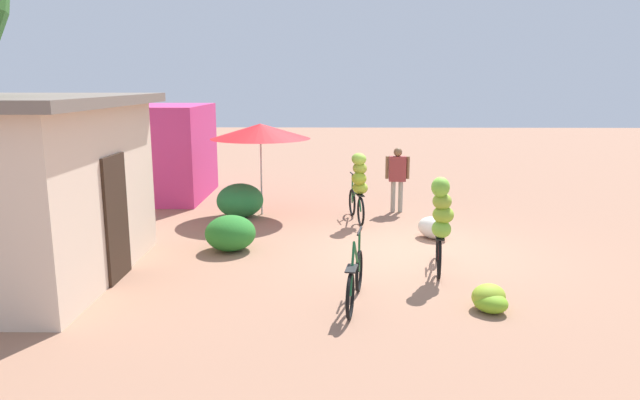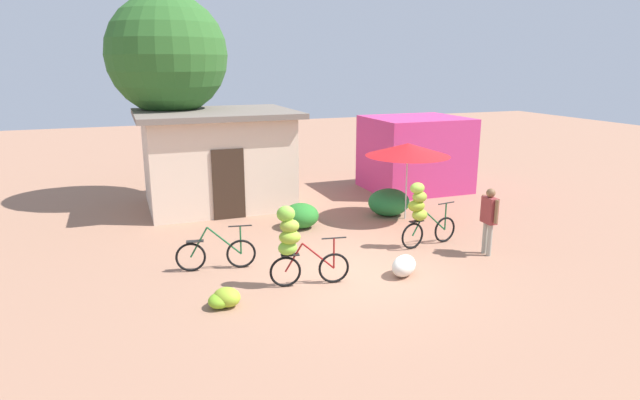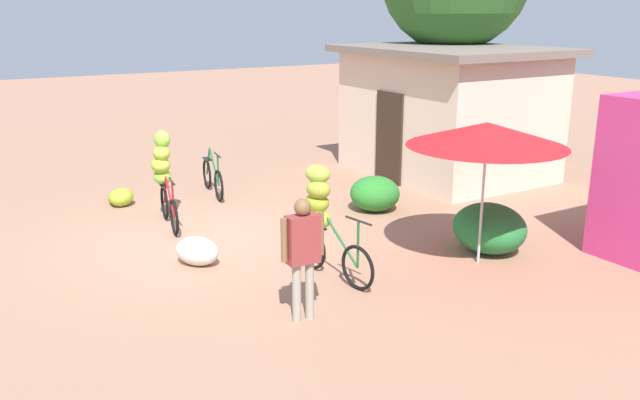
% 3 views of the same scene
% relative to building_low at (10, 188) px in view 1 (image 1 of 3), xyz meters
% --- Properties ---
extents(ground_plane, '(60.00, 60.00, 0.00)m').
position_rel_building_low_xyz_m(ground_plane, '(1.50, -6.54, -1.48)').
color(ground_plane, '#9E7057').
extents(building_low, '(4.67, 3.77, 2.91)m').
position_rel_building_low_xyz_m(building_low, '(0.00, 0.00, 0.00)').
color(building_low, beige).
rests_on(building_low, ground).
extents(shop_pink, '(3.20, 2.80, 2.50)m').
position_rel_building_low_xyz_m(shop_pink, '(6.78, -0.26, -0.22)').
color(shop_pink, '#C93678').
rests_on(shop_pink, ground).
extents(hedge_bush_front_left, '(0.96, 0.95, 0.67)m').
position_rel_building_low_xyz_m(hedge_bush_front_left, '(1.61, -3.17, -1.14)').
color(hedge_bush_front_left, '#2A7A2A').
rests_on(hedge_bush_front_left, ground).
extents(hedge_bush_front_right, '(1.22, 1.09, 0.78)m').
position_rel_building_low_xyz_m(hedge_bush_front_right, '(4.39, -2.94, -1.08)').
color(hedge_bush_front_right, '#247235').
rests_on(hedge_bush_front_right, ground).
extents(market_umbrella, '(2.34, 2.34, 2.16)m').
position_rel_building_low_xyz_m(market_umbrella, '(4.66, -3.41, 0.51)').
color(market_umbrella, beige).
rests_on(market_umbrella, ground).
extents(bicycle_leftmost, '(1.69, 0.32, 0.97)m').
position_rel_building_low_xyz_m(bicycle_leftmost, '(-1.05, -5.39, -1.12)').
color(bicycle_leftmost, black).
rests_on(bicycle_leftmost, ground).
extents(bicycle_near_pile, '(1.60, 0.44, 1.65)m').
position_rel_building_low_xyz_m(bicycle_near_pile, '(0.23, -6.83, -0.53)').
color(bicycle_near_pile, black).
rests_on(bicycle_near_pile, ground).
extents(bicycle_center_loaded, '(1.64, 0.48, 1.60)m').
position_rel_building_low_xyz_m(bicycle_center_loaded, '(3.78, -5.67, -0.54)').
color(bicycle_center_loaded, black).
rests_on(bicycle_center_loaded, ground).
extents(banana_pile_on_ground, '(0.78, 0.68, 0.35)m').
position_rel_building_low_xyz_m(banana_pile_on_ground, '(-1.24, -7.25, -1.32)').
color(banana_pile_on_ground, '#94B42C').
rests_on(banana_pile_on_ground, ground).
extents(produce_sack, '(0.82, 0.77, 0.44)m').
position_rel_building_low_xyz_m(produce_sack, '(2.54, -7.12, -1.26)').
color(produce_sack, silver).
rests_on(produce_sack, ground).
extents(person_vendor, '(0.21, 0.58, 1.57)m').
position_rel_building_low_xyz_m(person_vendor, '(4.97, -6.66, -0.52)').
color(person_vendor, gray).
rests_on(person_vendor, ground).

